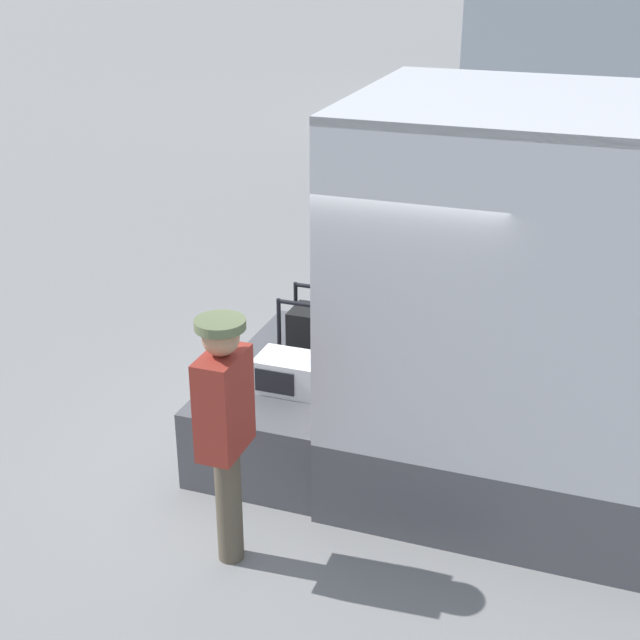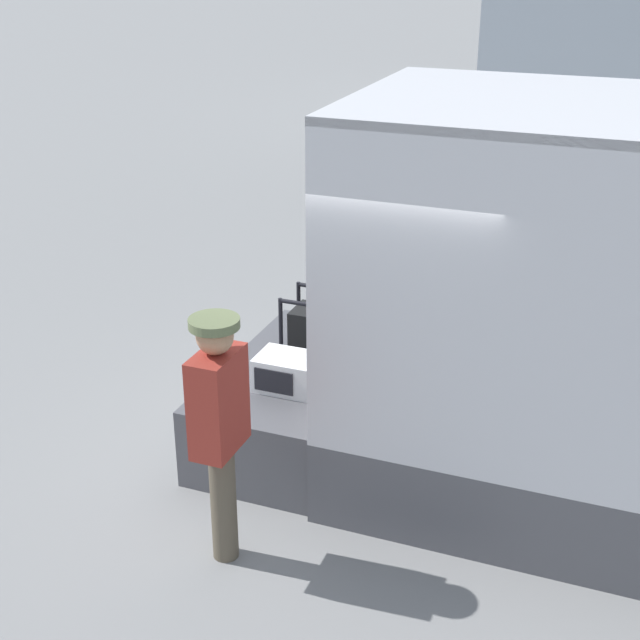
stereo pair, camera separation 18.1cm
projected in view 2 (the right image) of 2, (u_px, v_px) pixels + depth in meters
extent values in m
plane|color=gray|center=(357.00, 446.00, 7.55)|extent=(160.00, 160.00, 0.00)
cube|color=#4C4C51|center=(601.00, 458.00, 6.77)|extent=(3.92, 2.25, 0.66)
cube|color=silver|center=(638.00, 230.00, 7.10)|extent=(3.92, 0.06, 2.32)
cube|color=silver|center=(616.00, 337.00, 5.23)|extent=(3.92, 0.06, 2.32)
cylinder|color=yellow|center=(588.00, 409.00, 6.46)|extent=(0.27, 0.27, 0.34)
cube|color=#2D7F33|center=(554.00, 368.00, 7.16)|extent=(0.44, 0.32, 0.25)
cube|color=#4C4C51|center=(296.00, 400.00, 7.60)|extent=(1.12, 2.14, 0.66)
cube|color=white|center=(289.00, 372.00, 7.05)|extent=(0.51, 0.37, 0.28)
cube|color=black|center=(274.00, 382.00, 6.91)|extent=(0.32, 0.01, 0.19)
cube|color=black|center=(323.00, 331.00, 7.67)|extent=(0.53, 0.35, 0.37)
cylinder|color=slate|center=(346.00, 332.00, 7.60)|extent=(0.20, 0.19, 0.19)
cylinder|color=black|center=(281.00, 326.00, 7.58)|extent=(0.04, 0.04, 0.51)
cylinder|color=black|center=(350.00, 338.00, 7.37)|extent=(0.04, 0.04, 0.51)
cylinder|color=black|center=(299.00, 309.00, 7.92)|extent=(0.04, 0.04, 0.51)
cylinder|color=black|center=(365.00, 319.00, 7.71)|extent=(0.04, 0.04, 0.51)
cylinder|color=black|center=(315.00, 306.00, 7.38)|extent=(0.62, 0.04, 0.04)
cylinder|color=black|center=(332.00, 289.00, 7.72)|extent=(0.62, 0.04, 0.04)
cylinder|color=brown|center=(224.00, 503.00, 6.06)|extent=(0.18, 0.18, 0.88)
cube|color=maroon|center=(218.00, 402.00, 5.75)|extent=(0.24, 0.44, 0.69)
sphere|color=tan|center=(215.00, 336.00, 5.56)|extent=(0.24, 0.24, 0.24)
cylinder|color=#606B47|center=(214.00, 323.00, 5.52)|extent=(0.33, 0.33, 0.06)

